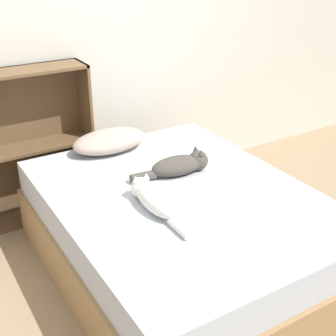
# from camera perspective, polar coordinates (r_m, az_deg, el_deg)

# --- Properties ---
(ground_plane) EXTENTS (8.00, 8.00, 0.00)m
(ground_plane) POSITION_cam_1_polar(r_m,az_deg,el_deg) (2.97, 1.42, -12.39)
(ground_plane) COLOR #997F60
(wall_back) EXTENTS (8.00, 0.06, 2.50)m
(wall_back) POSITION_cam_1_polar(r_m,az_deg,el_deg) (3.51, -10.07, 15.94)
(wall_back) COLOR silver
(wall_back) RESTS_ON ground_plane
(bed) EXTENTS (1.42, 1.84, 0.55)m
(bed) POSITION_cam_1_polar(r_m,az_deg,el_deg) (2.81, 1.48, -8.05)
(bed) COLOR #99754C
(bed) RESTS_ON ground_plane
(pillow) EXTENTS (0.51, 0.29, 0.15)m
(pillow) POSITION_cam_1_polar(r_m,az_deg,el_deg) (3.18, -7.15, 3.29)
(pillow) COLOR #B29E8E
(pillow) RESTS_ON bed
(cat_light) EXTENTS (0.14, 0.55, 0.14)m
(cat_light) POSITION_cam_1_polar(r_m,az_deg,el_deg) (2.49, -1.86, -3.71)
(cat_light) COLOR white
(cat_light) RESTS_ON bed
(cat_dark) EXTENTS (0.51, 0.20, 0.15)m
(cat_dark) POSITION_cam_1_polar(r_m,az_deg,el_deg) (2.86, 1.51, 0.39)
(cat_dark) COLOR #47423D
(cat_dark) RESTS_ON bed
(bookshelf) EXTENTS (0.98, 0.26, 1.09)m
(bookshelf) POSITION_cam_1_polar(r_m,az_deg,el_deg) (3.42, -18.15, 2.55)
(bookshelf) COLOR brown
(bookshelf) RESTS_ON ground_plane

